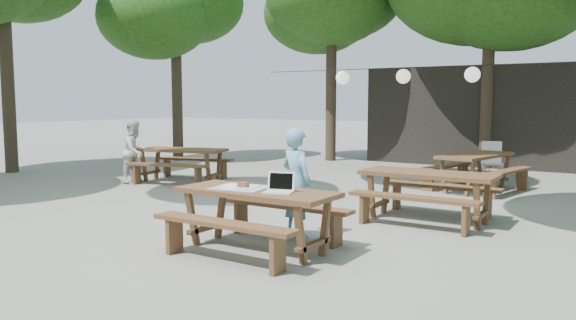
% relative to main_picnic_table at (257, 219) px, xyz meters
% --- Properties ---
extents(ground, '(80.00, 80.00, 0.00)m').
position_rel_main_picnic_table_xyz_m(ground, '(-0.80, 1.20, -0.39)').
color(ground, slate).
rests_on(ground, ground).
extents(pavilion, '(6.00, 3.00, 2.80)m').
position_rel_main_picnic_table_xyz_m(pavilion, '(-0.30, 11.70, 1.01)').
color(pavilion, black).
rests_on(pavilion, ground).
extents(main_picnic_table, '(2.00, 1.58, 0.75)m').
position_rel_main_picnic_table_xyz_m(main_picnic_table, '(0.00, 0.00, 0.00)').
color(main_picnic_table, '#4D311B').
rests_on(main_picnic_table, ground).
extents(picnic_table_nw, '(2.24, 2.02, 0.75)m').
position_rel_main_picnic_table_xyz_m(picnic_table_nw, '(-4.92, 3.83, 0.00)').
color(picnic_table_nw, '#4D311B').
rests_on(picnic_table_nw, ground).
extents(picnic_table_ne, '(2.01, 1.60, 0.75)m').
position_rel_main_picnic_table_xyz_m(picnic_table_ne, '(1.18, 2.78, 0.00)').
color(picnic_table_ne, '#4D311B').
rests_on(picnic_table_ne, ground).
extents(picnic_table_far_e, '(1.91, 2.16, 0.75)m').
position_rel_main_picnic_table_xyz_m(picnic_table_far_e, '(1.01, 6.16, 0.00)').
color(picnic_table_far_e, '#4D311B').
rests_on(picnic_table_far_e, ground).
extents(woman, '(0.62, 0.50, 1.46)m').
position_rel_main_picnic_table_xyz_m(woman, '(0.03, 0.87, 0.34)').
color(woman, '#6EA7CA').
rests_on(woman, ground).
extents(second_person, '(0.64, 0.77, 1.41)m').
position_rel_main_picnic_table_xyz_m(second_person, '(-5.69, 3.17, 0.31)').
color(second_person, silver).
rests_on(second_person, ground).
extents(plastic_chair, '(0.57, 0.57, 0.90)m').
position_rel_main_picnic_table_xyz_m(plastic_chair, '(0.97, 7.76, -0.13)').
color(plastic_chair, white).
rests_on(plastic_chair, ground).
extents(laptop, '(0.39, 0.35, 0.24)m').
position_rel_main_picnic_table_xyz_m(laptop, '(0.35, -0.02, 0.42)').
color(laptop, white).
rests_on(laptop, main_picnic_table).
extents(tabletop_clutter, '(0.73, 0.65, 0.08)m').
position_rel_main_picnic_table_xyz_m(tabletop_clutter, '(-0.25, 0.01, 0.37)').
color(tabletop_clutter, blue).
rests_on(tabletop_clutter, main_picnic_table).
extents(paper_lanterns, '(9.00, 0.34, 0.38)m').
position_rel_main_picnic_table_xyz_m(paper_lanterns, '(-0.98, 7.20, 2.02)').
color(paper_lanterns, black).
rests_on(paper_lanterns, ground).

